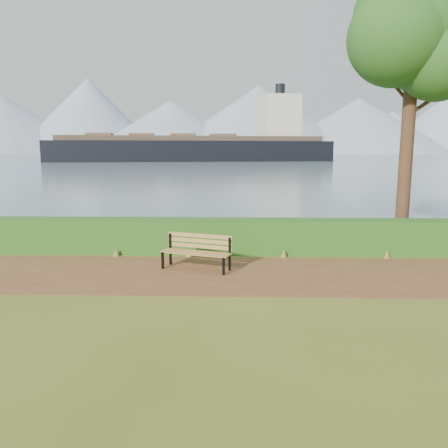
{
  "coord_description": "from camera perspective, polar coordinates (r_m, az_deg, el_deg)",
  "views": [
    {
      "loc": [
        0.26,
        -10.06,
        3.0
      ],
      "look_at": [
        -0.08,
        1.2,
        1.1
      ],
      "focal_mm": 35.0,
      "sensor_mm": 36.0,
      "label": 1
    }
  ],
  "objects": [
    {
      "name": "mountains",
      "position": [
        416.95,
        0.42,
        12.95
      ],
      "size": [
        585.0,
        190.0,
        70.0
      ],
      "color": "#8293AD",
      "rests_on": "ground"
    },
    {
      "name": "tree",
      "position": [
        14.99,
        23.62,
        21.78
      ],
      "size": [
        4.07,
        3.78,
        8.56
      ],
      "rotation": [
        0.0,
        0.0,
        0.38
      ],
      "color": "#3B2618",
      "rests_on": "ground"
    },
    {
      "name": "water",
      "position": [
        270.07,
        1.68,
        8.92
      ],
      "size": [
        700.0,
        510.0,
        0.0
      ],
      "primitive_type": "cube",
      "color": "#465E70",
      "rests_on": "ground"
    },
    {
      "name": "cargo_ship",
      "position": [
        125.17,
        -2.83,
        9.81
      ],
      "size": [
        79.64,
        27.37,
        23.9
      ],
      "rotation": [
        0.0,
        0.0,
        0.19
      ],
      "color": "black",
      "rests_on": "ground"
    },
    {
      "name": "ground",
      "position": [
        10.5,
        0.23,
        -7.03
      ],
      "size": [
        140.0,
        140.0,
        0.0
      ],
      "primitive_type": "plane",
      "color": "#475F1B",
      "rests_on": "ground"
    },
    {
      "name": "path",
      "position": [
        10.78,
        0.27,
        -6.55
      ],
      "size": [
        40.0,
        3.4,
        0.01
      ],
      "primitive_type": "cube",
      "color": "#53311C",
      "rests_on": "ground"
    },
    {
      "name": "hedge",
      "position": [
        12.9,
        0.53,
        -1.6
      ],
      "size": [
        32.0,
        0.85,
        1.0
      ],
      "primitive_type": "cube",
      "color": "#224E16",
      "rests_on": "ground"
    },
    {
      "name": "bench",
      "position": [
        11.15,
        -3.51,
        -3.32
      ],
      "size": [
        1.85,
        1.06,
        0.89
      ],
      "rotation": [
        0.0,
        0.0,
        -0.33
      ],
      "color": "black",
      "rests_on": "ground"
    }
  ]
}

